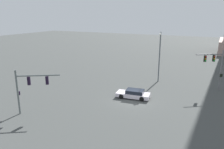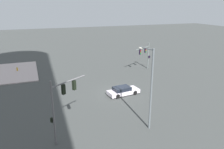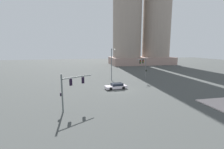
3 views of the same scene
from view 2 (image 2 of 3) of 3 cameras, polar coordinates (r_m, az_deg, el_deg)
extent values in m
plane|color=#414442|center=(32.38, 1.77, -4.82)|extent=(196.24, 196.24, 0.00)
cube|color=beige|center=(46.17, -26.23, 0.38)|extent=(11.75, 13.91, 0.15)
cylinder|color=slate|center=(44.56, 9.44, 4.84)|extent=(0.21, 0.21, 5.27)
cylinder|color=slate|center=(42.06, 8.00, 6.85)|extent=(4.20, 2.75, 0.16)
cube|color=black|center=(43.10, 8.67, 6.26)|extent=(0.41, 0.39, 0.95)
cylinder|color=red|center=(42.97, 8.87, 6.62)|extent=(0.20, 0.16, 0.20)
cylinder|color=orange|center=(43.03, 8.86, 6.22)|extent=(0.20, 0.16, 0.20)
cylinder|color=green|center=(43.09, 8.84, 5.83)|extent=(0.20, 0.16, 0.20)
cube|color=black|center=(41.37, 7.31, 5.84)|extent=(0.41, 0.39, 0.95)
cylinder|color=red|center=(41.23, 7.52, 6.21)|extent=(0.20, 0.16, 0.20)
cylinder|color=orange|center=(41.29, 7.50, 5.80)|extent=(0.20, 0.16, 0.20)
cylinder|color=green|center=(41.35, 7.49, 5.39)|extent=(0.20, 0.16, 0.20)
cube|color=black|center=(44.49, 9.71, 4.57)|extent=(0.38, 0.36, 0.44)
cylinder|color=slate|center=(20.50, -15.04, -9.91)|extent=(0.18, 0.18, 6.26)
cylinder|color=slate|center=(20.75, -11.17, -1.70)|extent=(3.56, 2.44, 0.14)
cube|color=black|center=(20.50, -12.55, -3.81)|extent=(0.41, 0.39, 0.95)
cylinder|color=red|center=(20.51, -12.91, -2.95)|extent=(0.20, 0.16, 0.20)
cylinder|color=orange|center=(20.62, -12.85, -3.73)|extent=(0.20, 0.16, 0.20)
cylinder|color=green|center=(20.73, -12.79, -4.50)|extent=(0.20, 0.16, 0.20)
cube|color=black|center=(21.36, -9.85, -2.75)|extent=(0.41, 0.39, 0.95)
cylinder|color=red|center=(21.37, -10.20, -1.92)|extent=(0.20, 0.16, 0.20)
cylinder|color=orange|center=(21.47, -10.15, -2.67)|extent=(0.20, 0.16, 0.20)
cylinder|color=green|center=(21.57, -10.11, -3.42)|extent=(0.20, 0.16, 0.20)
cube|color=black|center=(20.97, -15.31, -11.34)|extent=(0.38, 0.37, 0.44)
cylinder|color=#596165|center=(22.18, 10.19, -4.18)|extent=(0.20, 0.20, 8.51)
cylinder|color=#596165|center=(21.69, 9.13, 6.71)|extent=(0.49, 1.86, 0.12)
ellipsoid|color=silver|center=(22.41, 7.55, 6.87)|extent=(0.41, 0.65, 0.20)
cube|color=silver|center=(31.72, 2.99, -4.48)|extent=(4.80, 2.44, 0.55)
cube|color=black|center=(31.40, 2.57, -3.68)|extent=(2.58, 1.94, 0.50)
cylinder|color=black|center=(33.15, 4.34, -3.71)|extent=(0.66, 0.30, 0.64)
cylinder|color=black|center=(31.79, 6.01, -4.73)|extent=(0.66, 0.30, 0.64)
cylinder|color=black|center=(31.83, -0.04, -4.60)|extent=(0.66, 0.30, 0.64)
cylinder|color=black|center=(30.41, 1.50, -5.71)|extent=(0.66, 0.30, 0.64)
cylinder|color=#D1960D|center=(46.34, -23.49, 1.26)|extent=(0.22, 0.22, 0.55)
sphere|color=#BA930E|center=(46.25, -23.54, 1.67)|extent=(0.18, 0.18, 0.18)
cylinder|color=#BA930E|center=(46.34, -23.69, 1.27)|extent=(0.12, 0.10, 0.10)
camera|label=1|loc=(54.26, -19.70, 15.62)|focal=35.61mm
camera|label=3|loc=(62.67, -2.22, 14.35)|focal=25.73mm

